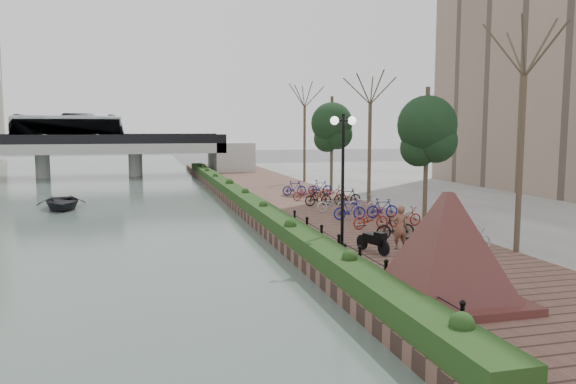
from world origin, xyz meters
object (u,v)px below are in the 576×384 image
object	(u,v)px
pedestrian	(400,227)
boat	(62,202)
granite_monument	(447,246)
lamppost	(343,152)
motorcycle	(373,240)

from	to	relation	value
pedestrian	boat	xyz separation A→B (m)	(-14.23, 17.94, -0.87)
granite_monument	boat	world-z (taller)	granite_monument
lamppost	boat	xyz separation A→B (m)	(-12.28, 17.01, -3.69)
pedestrian	boat	bearing A→B (deg)	-55.29
granite_monument	lamppost	world-z (taller)	lamppost
lamppost	motorcycle	bearing A→B (deg)	-60.70
granite_monument	motorcycle	xyz separation A→B (m)	(0.45, 5.87, -1.00)
pedestrian	boat	world-z (taller)	pedestrian
boat	pedestrian	bearing A→B (deg)	-60.05
granite_monument	pedestrian	world-z (taller)	granite_monument
lamppost	boat	size ratio (longest dim) A/B	1.22
motorcycle	pedestrian	distance (m)	1.33
granite_monument	pedestrian	xyz separation A→B (m)	(1.68, 6.22, -0.64)
boat	granite_monument	bearing A→B (deg)	-71.03
granite_monument	boat	xyz separation A→B (m)	(-12.55, 24.16, -1.52)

